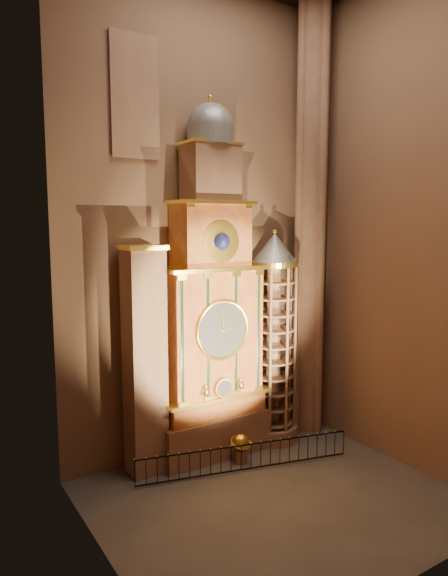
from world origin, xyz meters
TOP-DOWN VIEW (x-y plane):
  - floor at (0.00, 0.00)m, footprint 14.00×14.00m
  - wall_back at (0.00, 6.00)m, footprint 22.00×0.00m
  - wall_left at (-7.00, 0.00)m, footprint 0.00×22.00m
  - wall_right at (7.00, 0.00)m, footprint 0.00×22.00m
  - astronomical_clock at (0.00, 4.96)m, footprint 5.60×2.41m
  - portrait_tower at (-3.40, 4.98)m, footprint 1.80×1.60m
  - stair_turret at (3.50, 4.70)m, footprint 2.50×2.50m
  - gothic_pier at (6.10, 5.00)m, footprint 2.04×2.04m
  - stained_glass_window at (-3.20, 5.92)m, footprint 2.20×0.14m
  - celestial_globe at (0.65, 3.40)m, footprint 0.97×0.91m
  - iron_railing at (0.39, 2.59)m, footprint 9.69×2.53m

SIDE VIEW (x-z plane):
  - floor at x=0.00m, z-range 0.00..0.00m
  - iron_railing at x=0.39m, z-range 0.05..1.26m
  - celestial_globe at x=0.65m, z-range 0.14..1.53m
  - portrait_tower at x=-3.40m, z-range 0.05..10.25m
  - stair_turret at x=3.50m, z-range -0.13..10.67m
  - astronomical_clock at x=0.00m, z-range -1.67..15.03m
  - wall_back at x=0.00m, z-range 0.00..22.00m
  - wall_left at x=-7.00m, z-range 0.00..22.00m
  - wall_right at x=7.00m, z-range 0.00..22.00m
  - gothic_pier at x=6.10m, z-range 0.00..22.00m
  - stained_glass_window at x=-3.20m, z-range 13.90..19.10m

